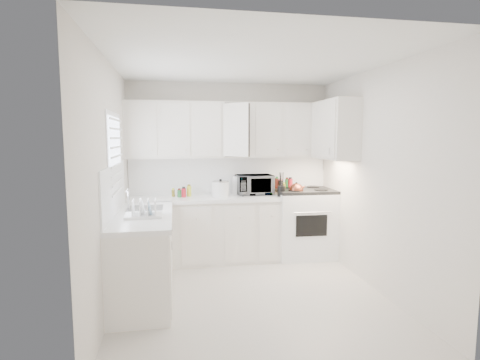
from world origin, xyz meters
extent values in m
plane|color=beige|center=(0.00, 0.00, 0.00)|extent=(3.20, 3.20, 0.00)
plane|color=white|center=(0.00, 0.00, 2.60)|extent=(3.20, 3.20, 0.00)
plane|color=silver|center=(0.00, 1.60, 1.30)|extent=(3.00, 0.00, 3.00)
plane|color=silver|center=(0.00, -1.60, 1.30)|extent=(3.00, 0.00, 3.00)
plane|color=silver|center=(-1.50, 0.00, 1.30)|extent=(0.00, 3.20, 3.20)
plane|color=silver|center=(1.50, 0.00, 1.30)|extent=(0.00, 3.20, 3.20)
cube|color=white|center=(-0.39, 1.29, 0.93)|extent=(2.24, 0.64, 0.05)
cube|color=white|center=(-1.19, 0.20, 0.93)|extent=(0.64, 1.62, 0.05)
cube|color=white|center=(0.00, 1.59, 1.23)|extent=(2.98, 0.02, 0.55)
cube|color=white|center=(-1.49, 0.20, 1.23)|extent=(0.02, 1.60, 0.55)
imported|color=gray|center=(0.34, 1.39, 1.13)|extent=(0.54, 0.32, 0.36)
cylinder|color=white|center=(0.08, 1.45, 1.08)|extent=(0.12, 0.12, 0.27)
cylinder|color=olive|center=(-0.85, 1.42, 1.02)|extent=(0.06, 0.06, 0.13)
cylinder|color=#257132|center=(-0.78, 1.33, 1.02)|extent=(0.06, 0.06, 0.13)
cylinder|color=red|center=(-0.70, 1.42, 1.02)|extent=(0.06, 0.06, 0.13)
cylinder|color=#E4EF38|center=(-0.62, 1.33, 1.02)|extent=(0.06, 0.06, 0.13)
cylinder|color=red|center=(0.58, 1.46, 1.05)|extent=(0.06, 0.06, 0.19)
cylinder|color=#E4EF38|center=(0.64, 1.40, 1.05)|extent=(0.06, 0.06, 0.19)
cylinder|color=#561F18|center=(0.69, 1.46, 1.05)|extent=(0.06, 0.06, 0.19)
cylinder|color=black|center=(0.74, 1.40, 1.05)|extent=(0.06, 0.06, 0.19)
cylinder|color=olive|center=(0.80, 1.46, 1.05)|extent=(0.06, 0.06, 0.19)
cylinder|color=#257132|center=(0.85, 1.40, 1.05)|extent=(0.06, 0.06, 0.19)
cylinder|color=red|center=(0.91, 1.46, 1.05)|extent=(0.06, 0.06, 0.19)
camera|label=1|loc=(-0.84, -4.06, 1.80)|focal=28.23mm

